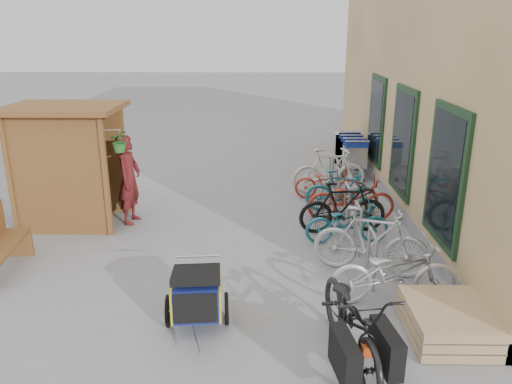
{
  "coord_description": "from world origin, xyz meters",
  "views": [
    {
      "loc": [
        0.62,
        -6.99,
        3.78
      ],
      "look_at": [
        0.5,
        1.5,
        1.0
      ],
      "focal_mm": 35.0,
      "sensor_mm": 36.0,
      "label": 1
    }
  ],
  "objects_px": {
    "bike_2": "(347,222)",
    "bike_3": "(343,207)",
    "shopping_carts": "(350,149)",
    "bike_7": "(329,171)",
    "bike_5": "(342,192)",
    "bike_6": "(328,183)",
    "cargo_bike": "(353,321)",
    "bike_4": "(351,199)",
    "kiosk": "(64,149)",
    "child_trailer": "(197,293)",
    "person_kiosk": "(129,179)",
    "bike_0": "(394,272)",
    "pallet_stack": "(447,322)",
    "bike_1": "(371,241)"
  },
  "relations": [
    {
      "from": "bike_2",
      "to": "bike_5",
      "type": "height_order",
      "value": "bike_5"
    },
    {
      "from": "shopping_carts",
      "to": "bike_1",
      "type": "distance_m",
      "value": 6.07
    },
    {
      "from": "bike_2",
      "to": "bike_3",
      "type": "xyz_separation_m",
      "value": [
        -0.01,
        0.51,
        0.11
      ]
    },
    {
      "from": "child_trailer",
      "to": "bike_2",
      "type": "xyz_separation_m",
      "value": [
        2.42,
        2.7,
        -0.06
      ]
    },
    {
      "from": "child_trailer",
      "to": "bike_0",
      "type": "distance_m",
      "value": 2.81
    },
    {
      "from": "kiosk",
      "to": "pallet_stack",
      "type": "relative_size",
      "value": 2.08
    },
    {
      "from": "person_kiosk",
      "to": "bike_5",
      "type": "xyz_separation_m",
      "value": [
        4.38,
        0.63,
        -0.44
      ]
    },
    {
      "from": "pallet_stack",
      "to": "bike_0",
      "type": "relative_size",
      "value": 0.65
    },
    {
      "from": "person_kiosk",
      "to": "bike_3",
      "type": "xyz_separation_m",
      "value": [
        4.23,
        -0.5,
        -0.39
      ]
    },
    {
      "from": "bike_5",
      "to": "bike_7",
      "type": "relative_size",
      "value": 0.85
    },
    {
      "from": "cargo_bike",
      "to": "bike_5",
      "type": "bearing_deg",
      "value": 74.63
    },
    {
      "from": "shopping_carts",
      "to": "bike_7",
      "type": "relative_size",
      "value": 1.14
    },
    {
      "from": "bike_5",
      "to": "person_kiosk",
      "type": "bearing_deg",
      "value": 106.62
    },
    {
      "from": "cargo_bike",
      "to": "bike_7",
      "type": "xyz_separation_m",
      "value": [
        0.54,
        6.47,
        0.01
      ]
    },
    {
      "from": "bike_5",
      "to": "cargo_bike",
      "type": "bearing_deg",
      "value": -178.69
    },
    {
      "from": "kiosk",
      "to": "child_trailer",
      "type": "distance_m",
      "value": 4.85
    },
    {
      "from": "cargo_bike",
      "to": "bike_7",
      "type": "distance_m",
      "value": 6.49
    },
    {
      "from": "bike_3",
      "to": "bike_6",
      "type": "distance_m",
      "value": 2.0
    },
    {
      "from": "kiosk",
      "to": "bike_6",
      "type": "relative_size",
      "value": 1.65
    },
    {
      "from": "bike_3",
      "to": "bike_7",
      "type": "height_order",
      "value": "bike_7"
    },
    {
      "from": "kiosk",
      "to": "person_kiosk",
      "type": "relative_size",
      "value": 1.37
    },
    {
      "from": "pallet_stack",
      "to": "shopping_carts",
      "type": "bearing_deg",
      "value": 90.0
    },
    {
      "from": "pallet_stack",
      "to": "bike_4",
      "type": "xyz_separation_m",
      "value": [
        -0.56,
        4.12,
        0.26
      ]
    },
    {
      "from": "bike_1",
      "to": "bike_7",
      "type": "xyz_separation_m",
      "value": [
        -0.14,
        4.19,
        -0.01
      ]
    },
    {
      "from": "bike_3",
      "to": "shopping_carts",
      "type": "bearing_deg",
      "value": -18.05
    },
    {
      "from": "bike_0",
      "to": "bike_5",
      "type": "distance_m",
      "value": 3.76
    },
    {
      "from": "bike_4",
      "to": "bike_5",
      "type": "relative_size",
      "value": 1.15
    },
    {
      "from": "bike_3",
      "to": "bike_4",
      "type": "relative_size",
      "value": 0.96
    },
    {
      "from": "bike_3",
      "to": "bike_5",
      "type": "distance_m",
      "value": 1.14
    },
    {
      "from": "bike_5",
      "to": "bike_4",
      "type": "bearing_deg",
      "value": -156.64
    },
    {
      "from": "person_kiosk",
      "to": "bike_7",
      "type": "distance_m",
      "value": 4.73
    },
    {
      "from": "shopping_carts",
      "to": "person_kiosk",
      "type": "relative_size",
      "value": 1.15
    },
    {
      "from": "person_kiosk",
      "to": "bike_1",
      "type": "relative_size",
      "value": 0.98
    },
    {
      "from": "kiosk",
      "to": "person_kiosk",
      "type": "height_order",
      "value": "kiosk"
    },
    {
      "from": "bike_7",
      "to": "child_trailer",
      "type": "bearing_deg",
      "value": 144.05
    },
    {
      "from": "bike_5",
      "to": "bike_6",
      "type": "xyz_separation_m",
      "value": [
        -0.19,
        0.87,
        -0.07
      ]
    },
    {
      "from": "bike_2",
      "to": "bike_7",
      "type": "height_order",
      "value": "bike_7"
    },
    {
      "from": "cargo_bike",
      "to": "shopping_carts",
      "type": "bearing_deg",
      "value": 72.73
    },
    {
      "from": "kiosk",
      "to": "bike_6",
      "type": "distance_m",
      "value": 5.74
    },
    {
      "from": "bike_2",
      "to": "bike_5",
      "type": "bearing_deg",
      "value": -9.52
    },
    {
      "from": "cargo_bike",
      "to": "bike_5",
      "type": "relative_size",
      "value": 1.38
    },
    {
      "from": "bike_4",
      "to": "child_trailer",
      "type": "bearing_deg",
      "value": 144.3
    },
    {
      "from": "child_trailer",
      "to": "bike_0",
      "type": "height_order",
      "value": "bike_0"
    },
    {
      "from": "child_trailer",
      "to": "bike_1",
      "type": "height_order",
      "value": "bike_1"
    },
    {
      "from": "bike_7",
      "to": "shopping_carts",
      "type": "bearing_deg",
      "value": -35.68
    },
    {
      "from": "shopping_carts",
      "to": "child_trailer",
      "type": "xyz_separation_m",
      "value": [
        -3.25,
        -7.55,
        -0.19
      ]
    },
    {
      "from": "person_kiosk",
      "to": "bike_1",
      "type": "xyz_separation_m",
      "value": [
        4.42,
        -2.2,
        -0.35
      ]
    },
    {
      "from": "kiosk",
      "to": "bike_5",
      "type": "xyz_separation_m",
      "value": [
        5.59,
        0.71,
        -1.08
      ]
    },
    {
      "from": "bike_0",
      "to": "bike_3",
      "type": "relative_size",
      "value": 1.08
    },
    {
      "from": "shopping_carts",
      "to": "child_trailer",
      "type": "distance_m",
      "value": 8.22
    }
  ]
}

